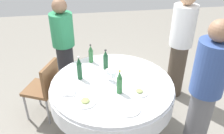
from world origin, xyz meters
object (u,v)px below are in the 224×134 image
at_px(plate_south, 139,92).
at_px(bottle_green_near, 119,83).
at_px(bottle_dark_green_north, 106,60).
at_px(plate_east, 85,102).
at_px(person_rear, 64,46).
at_px(dining_table, 112,92).
at_px(person_left, 205,91).
at_px(wine_glass_right, 113,75).
at_px(person_north, 180,44).
at_px(bottle_dark_green_rear, 79,69).
at_px(bottle_green_left, 91,54).
at_px(chair_west, 45,86).
at_px(wine_glass_near, 108,72).
at_px(plate_inner, 129,109).

bearing_deg(plate_south, bottle_green_near, -100.01).
height_order(bottle_dark_green_north, plate_east, bottle_dark_green_north).
distance_m(plate_east, person_rear, 1.37).
bearing_deg(bottle_green_near, dining_table, -165.23).
bearing_deg(bottle_green_near, person_rear, -152.01).
distance_m(person_left, person_rear, 2.16).
distance_m(wine_glass_right, plate_south, 0.37).
relative_size(plate_south, person_north, 0.12).
relative_size(dining_table, plate_east, 6.46).
bearing_deg(wine_glass_right, bottle_dark_green_rear, -111.33).
xyz_separation_m(bottle_green_left, person_north, (-0.06, 1.33, 0.03)).
bearing_deg(person_rear, plate_south, -85.58).
distance_m(person_left, person_north, 1.15).
height_order(plate_east, plate_south, same).
height_order(plate_east, person_north, person_north).
bearing_deg(bottle_dark_green_north, plate_east, -25.02).
xyz_separation_m(bottle_green_near, person_left, (0.31, 0.87, 0.01)).
distance_m(bottle_dark_green_rear, wine_glass_right, 0.43).
xyz_separation_m(bottle_green_near, chair_west, (-0.59, -0.92, -0.36)).
height_order(bottle_green_left, person_left, person_left).
bearing_deg(wine_glass_right, bottle_green_left, -157.65).
height_order(bottle_green_near, person_left, person_left).
bearing_deg(chair_west, dining_table, -90.00).
relative_size(person_north, person_rear, 1.11).
relative_size(bottle_dark_green_north, plate_east, 1.19).
height_order(bottle_dark_green_rear, wine_glass_near, bottle_dark_green_rear).
xyz_separation_m(wine_glass_right, person_left, (0.51, 0.90, 0.03)).
distance_m(bottle_dark_green_rear, plate_inner, 0.83).
distance_m(wine_glass_near, wine_glass_right, 0.10).
bearing_deg(dining_table, plate_inner, 10.96).
xyz_separation_m(dining_table, wine_glass_near, (-0.08, -0.03, 0.25)).
bearing_deg(plate_east, person_north, 122.88).
bearing_deg(person_north, dining_table, -90.00).
xyz_separation_m(dining_table, wine_glass_right, (0.00, 0.02, 0.26)).
distance_m(dining_table, plate_east, 0.50).
bearing_deg(person_left, bottle_green_left, -104.23).
height_order(bottle_green_near, plate_south, bottle_green_near).
height_order(bottle_dark_green_rear, plate_south, bottle_dark_green_rear).
xyz_separation_m(bottle_green_left, bottle_dark_green_north, (0.21, 0.18, 0.01)).
relative_size(bottle_green_near, plate_south, 1.49).
height_order(bottle_green_near, wine_glass_right, bottle_green_near).
relative_size(dining_table, wine_glass_right, 9.88).
distance_m(bottle_dark_green_north, plate_east, 0.75).
xyz_separation_m(bottle_dark_green_rear, plate_south, (0.40, 0.66, -0.13)).
xyz_separation_m(dining_table, plate_east, (0.32, -0.34, 0.16)).
bearing_deg(plate_east, wine_glass_near, 142.50).
bearing_deg(bottle_green_near, plate_south, 79.99).
bearing_deg(wine_glass_near, plate_inner, 12.50).
height_order(wine_glass_right, person_north, person_north).
bearing_deg(plate_east, dining_table, 133.36).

